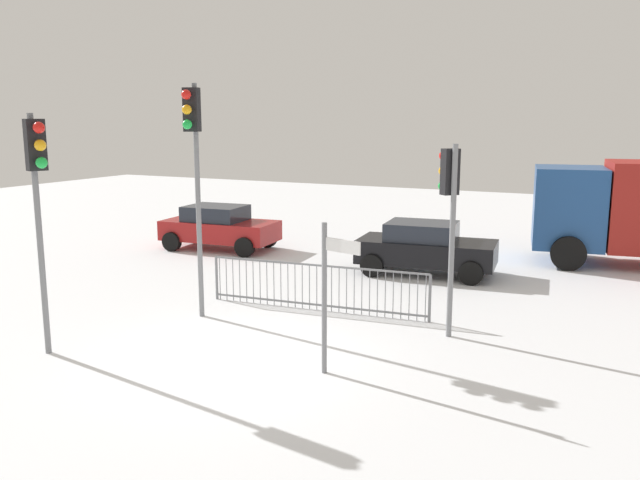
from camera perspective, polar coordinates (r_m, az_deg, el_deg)
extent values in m
plane|color=white|center=(12.35, -7.33, -10.06)|extent=(60.00, 60.00, 0.00)
cylinder|color=slate|center=(12.93, -23.22, 0.25)|extent=(0.11, 0.11, 4.42)
cube|color=black|center=(12.60, -23.53, 7.60)|extent=(0.33, 0.38, 0.90)
sphere|color=red|center=(12.36, -23.28, 8.98)|extent=(0.20, 0.20, 0.20)
sphere|color=orange|center=(12.36, -23.18, 7.59)|extent=(0.20, 0.20, 0.20)
sphere|color=green|center=(12.38, -23.08, 6.21)|extent=(0.20, 0.20, 0.20)
cylinder|color=slate|center=(14.38, -10.56, 3.16)|extent=(0.11, 0.11, 5.06)
cube|color=black|center=(14.12, -11.10, 11.07)|extent=(0.36, 0.29, 0.90)
sphere|color=red|center=(13.90, -11.57, 12.30)|extent=(0.20, 0.20, 0.20)
sphere|color=orange|center=(13.89, -11.53, 11.07)|extent=(0.20, 0.20, 0.20)
sphere|color=green|center=(13.89, -11.48, 9.83)|extent=(0.20, 0.20, 0.20)
cylinder|color=slate|center=(13.12, 11.41, -0.22)|extent=(0.11, 0.11, 3.85)
cube|color=black|center=(13.08, 11.26, 5.84)|extent=(0.38, 0.38, 0.90)
sphere|color=red|center=(13.28, 10.74, 7.22)|extent=(0.20, 0.20, 0.20)
sphere|color=orange|center=(13.30, 10.70, 5.93)|extent=(0.20, 0.20, 0.20)
sphere|color=green|center=(13.32, 10.66, 4.65)|extent=(0.20, 0.20, 0.20)
cylinder|color=slate|center=(11.13, 0.38, -5.17)|extent=(0.09, 0.09, 2.63)
cube|color=white|center=(10.66, 2.00, -0.54)|extent=(0.69, 0.20, 0.22)
cube|color=slate|center=(14.87, -0.28, -2.21)|extent=(5.18, 0.54, 0.04)
cube|color=slate|center=(15.10, -0.28, -5.66)|extent=(5.18, 0.54, 0.04)
cylinder|color=slate|center=(16.03, -8.71, -3.32)|extent=(0.02, 0.02, 1.05)
cylinder|color=slate|center=(15.95, -8.14, -3.38)|extent=(0.02, 0.02, 1.05)
cylinder|color=slate|center=(15.87, -7.58, -3.44)|extent=(0.02, 0.02, 1.05)
cylinder|color=slate|center=(15.78, -7.00, -3.50)|extent=(0.02, 0.02, 1.05)
cylinder|color=slate|center=(15.70, -6.42, -3.56)|extent=(0.02, 0.02, 1.05)
cylinder|color=slate|center=(15.62, -5.83, -3.62)|extent=(0.02, 0.02, 1.05)
cylinder|color=slate|center=(15.55, -5.24, -3.68)|extent=(0.02, 0.02, 1.05)
cylinder|color=slate|center=(15.47, -4.64, -3.74)|extent=(0.02, 0.02, 1.05)
cylinder|color=slate|center=(15.40, -4.03, -3.80)|extent=(0.02, 0.02, 1.05)
cylinder|color=slate|center=(15.32, -3.42, -3.86)|extent=(0.02, 0.02, 1.05)
cylinder|color=slate|center=(15.25, -2.81, -3.92)|extent=(0.02, 0.02, 1.05)
cylinder|color=slate|center=(15.18, -2.18, -3.98)|extent=(0.02, 0.02, 1.05)
cylinder|color=slate|center=(15.12, -1.56, -4.05)|extent=(0.02, 0.02, 1.05)
cylinder|color=slate|center=(15.05, -0.92, -4.11)|extent=(0.02, 0.02, 1.05)
cylinder|color=slate|center=(14.99, -0.28, -4.17)|extent=(0.02, 0.02, 1.05)
cylinder|color=slate|center=(14.93, 0.36, -4.23)|extent=(0.02, 0.02, 1.05)
cylinder|color=slate|center=(14.87, 1.01, -4.29)|extent=(0.02, 0.02, 1.05)
cylinder|color=slate|center=(14.81, 1.67, -4.35)|extent=(0.02, 0.02, 1.05)
cylinder|color=slate|center=(14.76, 2.33, -4.41)|extent=(0.02, 0.02, 1.05)
cylinder|color=slate|center=(14.70, 2.99, -4.48)|extent=(0.02, 0.02, 1.05)
cylinder|color=slate|center=(14.65, 3.66, -4.54)|extent=(0.02, 0.02, 1.05)
cylinder|color=slate|center=(14.60, 4.34, -4.60)|extent=(0.02, 0.02, 1.05)
cylinder|color=slate|center=(14.55, 5.02, -4.66)|extent=(0.02, 0.02, 1.05)
cylinder|color=slate|center=(14.51, 5.70, -4.72)|extent=(0.02, 0.02, 1.05)
cylinder|color=slate|center=(14.47, 6.39, -4.78)|extent=(0.02, 0.02, 1.05)
cylinder|color=slate|center=(14.42, 7.08, -4.84)|extent=(0.02, 0.02, 1.05)
cylinder|color=slate|center=(14.39, 7.78, -4.90)|extent=(0.02, 0.02, 1.05)
cylinder|color=slate|center=(14.35, 8.48, -4.96)|extent=(0.02, 0.02, 1.05)
cylinder|color=slate|center=(14.31, 9.18, -5.02)|extent=(0.02, 0.02, 1.05)
cylinder|color=slate|center=(16.08, -8.99, -3.29)|extent=(0.06, 0.06, 1.05)
cylinder|color=slate|center=(14.30, 9.54, -5.05)|extent=(0.06, 0.06, 1.05)
cube|color=black|center=(18.66, 9.25, -1.00)|extent=(3.96, 2.11, 0.65)
cube|color=#1E232D|center=(18.59, 8.85, 0.69)|extent=(2.05, 1.70, 0.55)
cylinder|color=black|center=(19.36, 13.62, -1.72)|extent=(0.66, 0.29, 0.64)
cylinder|color=black|center=(17.71, 13.00, -2.83)|extent=(0.66, 0.29, 0.64)
cylinder|color=black|center=(19.82, 5.85, -1.20)|extent=(0.66, 0.29, 0.64)
cylinder|color=black|center=(18.21, 4.54, -2.22)|extent=(0.66, 0.29, 0.64)
cube|color=maroon|center=(22.18, -8.69, 0.84)|extent=(3.94, 2.04, 0.65)
cube|color=#1E232D|center=(22.17, -9.07, 2.26)|extent=(2.03, 1.67, 0.55)
cylinder|color=black|center=(22.36, -4.58, 0.16)|extent=(0.66, 0.28, 0.64)
cylinder|color=black|center=(20.87, -6.59, -0.62)|extent=(0.66, 0.28, 0.64)
cylinder|color=black|center=(23.64, -10.51, 0.58)|extent=(0.66, 0.28, 0.64)
cylinder|color=black|center=(22.23, -12.78, -0.13)|extent=(0.66, 0.28, 0.64)
cube|color=navy|center=(21.21, 20.80, 2.72)|extent=(2.35, 2.59, 2.40)
cylinder|color=black|center=(20.22, 20.80, -1.09)|extent=(1.04, 0.46, 1.00)
cylinder|color=black|center=(22.57, 20.42, 0.09)|extent=(1.04, 0.46, 1.00)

